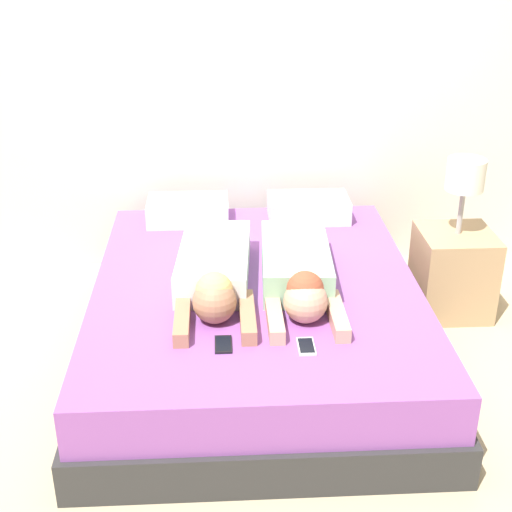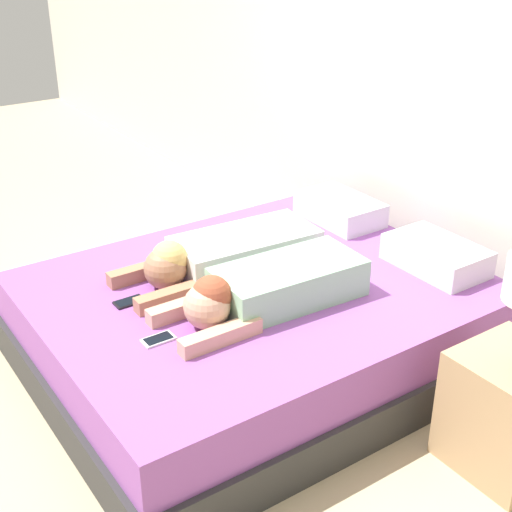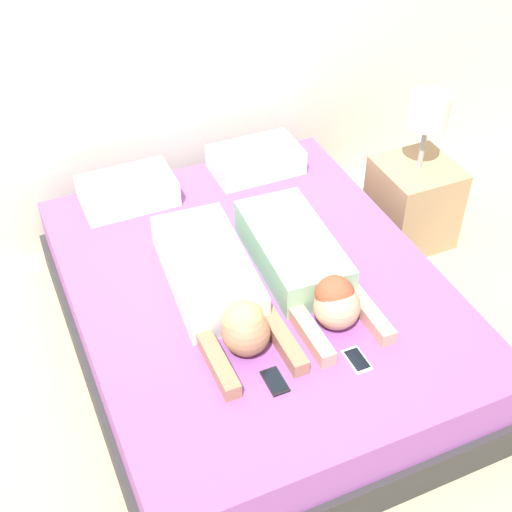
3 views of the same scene
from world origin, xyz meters
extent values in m
plane|color=tan|center=(0.00, 0.00, 0.00)|extent=(12.00, 12.00, 0.00)
cube|color=beige|center=(0.00, 1.22, 1.30)|extent=(12.00, 0.06, 2.60)
cube|color=#2D2D2D|center=(0.00, 0.00, 0.11)|extent=(1.73, 2.13, 0.21)
cube|color=#8C4C9E|center=(0.00, 0.00, 0.33)|extent=(1.67, 2.07, 0.24)
cube|color=silver|center=(-0.38, 0.85, 0.52)|extent=(0.50, 0.31, 0.14)
cube|color=silver|center=(0.38, 0.85, 0.52)|extent=(0.50, 0.31, 0.14)
cube|color=silver|center=(-0.21, 0.08, 0.53)|extent=(0.41, 0.76, 0.17)
sphere|color=#A37051|center=(-0.21, -0.38, 0.55)|extent=(0.21, 0.21, 0.21)
sphere|color=#D8B266|center=(-0.21, -0.35, 0.60)|extent=(0.18, 0.18, 0.18)
cube|color=#A37051|center=(-0.36, -0.41, 0.48)|extent=(0.07, 0.40, 0.07)
cube|color=#A37051|center=(-0.06, -0.41, 0.48)|extent=(0.07, 0.40, 0.07)
cube|color=#8CBF99|center=(0.21, 0.04, 0.54)|extent=(0.38, 0.71, 0.18)
sphere|color=tan|center=(0.21, -0.40, 0.55)|extent=(0.21, 0.21, 0.21)
sphere|color=#99472D|center=(0.21, -0.37, 0.60)|extent=(0.18, 0.18, 0.18)
cube|color=tan|center=(0.06, -0.42, 0.48)|extent=(0.07, 0.38, 0.07)
cube|color=tan|center=(0.35, -0.42, 0.48)|extent=(0.07, 0.38, 0.07)
cube|color=black|center=(-0.18, -0.59, 0.45)|extent=(0.08, 0.14, 0.01)
cube|color=black|center=(-0.18, -0.59, 0.46)|extent=(0.06, 0.12, 0.00)
cube|color=silver|center=(0.19, -0.63, 0.45)|extent=(0.08, 0.14, 0.01)
cube|color=black|center=(0.19, -0.63, 0.46)|extent=(0.06, 0.12, 0.00)
cube|color=tan|center=(1.19, 0.43, 0.25)|extent=(0.42, 0.42, 0.51)
cylinder|color=#999999|center=(1.19, 0.43, 0.64)|extent=(0.03, 0.03, 0.27)
cylinder|color=silver|center=(1.19, 0.43, 0.86)|extent=(0.22, 0.22, 0.18)
camera|label=1|loc=(-0.18, -3.27, 2.16)|focal=50.00mm
camera|label=2|loc=(2.53, -1.73, 2.11)|focal=50.00mm
camera|label=3|loc=(-1.00, -2.27, 2.74)|focal=50.00mm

